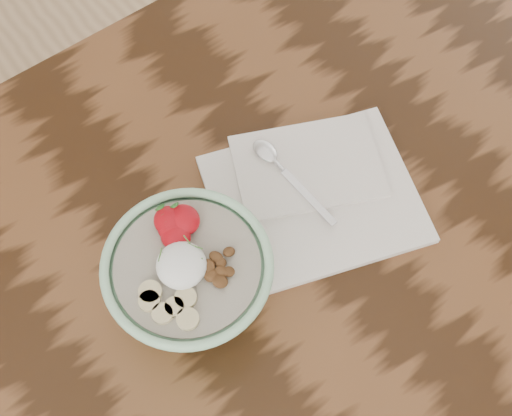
# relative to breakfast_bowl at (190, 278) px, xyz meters

# --- Properties ---
(table) EXTENTS (1.60, 0.90, 0.75)m
(table) POSITION_rel_breakfast_bowl_xyz_m (-0.00, 0.01, -0.16)
(table) COLOR black
(table) RESTS_ON ground
(breakfast_bowl) EXTENTS (0.21, 0.21, 0.14)m
(breakfast_bowl) POSITION_rel_breakfast_bowl_xyz_m (0.00, 0.00, 0.00)
(breakfast_bowl) COLOR #A1D9AC
(breakfast_bowl) RESTS_ON table
(napkin) EXTENTS (0.34, 0.30, 0.02)m
(napkin) POSITION_rel_breakfast_bowl_xyz_m (0.22, 0.03, -0.06)
(napkin) COLOR white
(napkin) RESTS_ON table
(spoon) EXTENTS (0.03, 0.17, 0.01)m
(spoon) POSITION_rel_breakfast_bowl_xyz_m (0.20, 0.09, -0.05)
(spoon) COLOR silver
(spoon) RESTS_ON napkin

